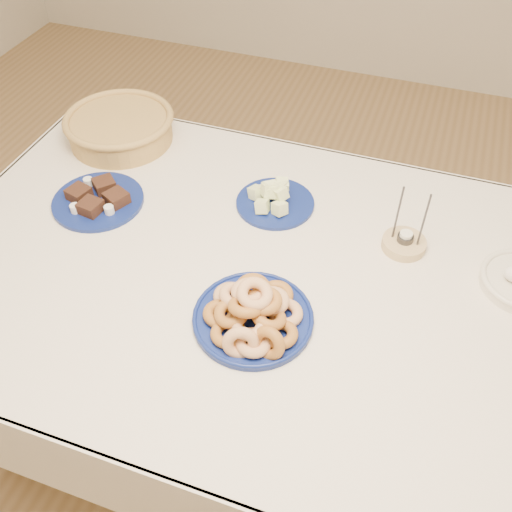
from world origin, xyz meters
name	(u,v)px	position (x,y,z in m)	size (l,w,h in m)	color
ground	(261,421)	(0.00, 0.00, 0.00)	(5.00, 5.00, 0.00)	olive
dining_table	(262,299)	(0.00, 0.00, 0.64)	(1.71, 1.11, 0.75)	brown
donut_platter	(253,314)	(0.03, -0.16, 0.78)	(0.32, 0.32, 0.13)	navy
melon_plate	(274,198)	(-0.05, 0.25, 0.78)	(0.27, 0.27, 0.08)	navy
brownie_plate	(98,199)	(-0.51, 0.09, 0.76)	(0.33, 0.33, 0.04)	navy
wicker_basket	(120,127)	(-0.60, 0.39, 0.80)	(0.38, 0.38, 0.09)	olive
candle_holder	(404,243)	(0.31, 0.20, 0.77)	(0.12, 0.12, 0.19)	tan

